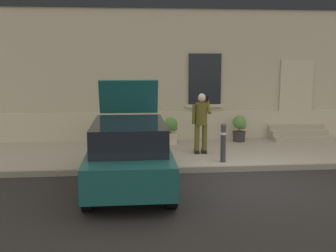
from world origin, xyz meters
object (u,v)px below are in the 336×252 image
at_px(planter_cream, 171,130).
at_px(planter_terracotta, 99,131).
at_px(person_on_phone, 201,119).
at_px(planter_charcoal, 239,128).
at_px(hatchback_car_teal, 129,152).
at_px(bollard_near_person, 223,141).

bearing_deg(planter_cream, planter_terracotta, 178.16).
height_order(person_on_phone, planter_terracotta, person_on_phone).
xyz_separation_m(person_on_phone, planter_charcoal, (1.59, 1.67, -0.55)).
bearing_deg(planter_charcoal, planter_terracotta, -178.77).
relative_size(planter_terracotta, planter_cream, 1.00).
height_order(hatchback_car_teal, planter_charcoal, hatchback_car_teal).
relative_size(person_on_phone, planter_cream, 2.03).
distance_m(hatchback_car_teal, planter_cream, 4.18).
bearing_deg(hatchback_car_teal, bollard_near_person, 30.58).
relative_size(person_on_phone, planter_terracotta, 2.03).
distance_m(hatchback_car_teal, person_on_phone, 3.22).
xyz_separation_m(person_on_phone, planter_terracotta, (-3.01, 1.57, -0.55)).
distance_m(hatchback_car_teal, planter_terracotta, 4.15).
bearing_deg(planter_charcoal, planter_cream, -175.72).
bearing_deg(person_on_phone, bollard_near_person, -74.33).
bearing_deg(hatchback_car_teal, person_on_phone, 50.30).
distance_m(bollard_near_person, planter_cream, 2.75).
relative_size(planter_cream, planter_charcoal, 1.00).
bearing_deg(hatchback_car_teal, planter_terracotta, 103.51).
bearing_deg(bollard_near_person, person_on_phone, 112.61).
bearing_deg(planter_cream, planter_charcoal, 4.28).
height_order(person_on_phone, planter_charcoal, person_on_phone).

